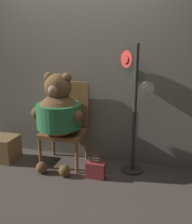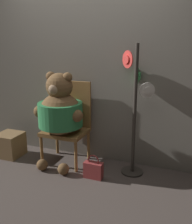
# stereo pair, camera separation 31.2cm
# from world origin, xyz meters

# --- Properties ---
(ground_plane) EXTENTS (14.00, 14.00, 0.00)m
(ground_plane) POSITION_xyz_m (0.00, 0.00, 0.00)
(ground_plane) COLOR #4C423D
(wall_back) EXTENTS (8.00, 0.10, 2.44)m
(wall_back) POSITION_xyz_m (0.00, 0.61, 1.22)
(wall_back) COLOR slate
(wall_back) RESTS_ON ground_plane
(chair) EXTENTS (0.57, 0.47, 1.11)m
(chair) POSITION_xyz_m (-0.21, 0.36, 0.58)
(chair) COLOR olive
(chair) RESTS_ON ground_plane
(teddy_bear) EXTENTS (0.70, 0.62, 1.26)m
(teddy_bear) POSITION_xyz_m (-0.23, 0.19, 0.75)
(teddy_bear) COLOR brown
(teddy_bear) RESTS_ON ground_plane
(hat_display_rack) EXTENTS (0.43, 0.42, 1.61)m
(hat_display_rack) POSITION_xyz_m (0.71, 0.36, 0.81)
(hat_display_rack) COLOR #332D28
(hat_display_rack) RESTS_ON ground_plane
(handbag_on_ground) EXTENTS (0.23, 0.10, 0.31)m
(handbag_on_ground) POSITION_xyz_m (0.31, -0.00, 0.11)
(handbag_on_ground) COLOR maroon
(handbag_on_ground) RESTS_ON ground_plane
(wooden_crate) EXTENTS (0.34, 0.34, 0.34)m
(wooden_crate) POSITION_xyz_m (-1.07, 0.15, 0.17)
(wooden_crate) COLOR brown
(wooden_crate) RESTS_ON ground_plane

